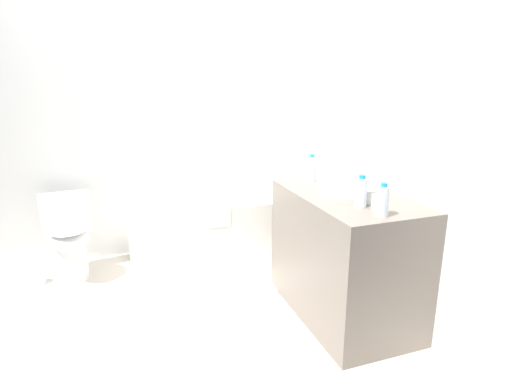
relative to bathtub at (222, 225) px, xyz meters
The scene contains 17 objects.
ground_plane 1.08m from the bathtub, 117.07° to the right, with size 3.66×3.66×0.00m, color beige.
wall_back_tiled 1.10m from the bathtub, 139.60° to the left, with size 3.06×0.10×2.43m, color silver.
wall_right_mirror 1.58m from the bathtub, 45.48° to the right, with size 0.10×2.95×2.43m, color silver.
bathtub is the anchor object (origin of this frame).
toilet 1.30m from the bathtub, behind, with size 0.40×0.52×0.71m.
vanity_counter 1.35m from the bathtub, 66.45° to the right, with size 0.64×1.10×0.88m, color #6B6056.
sink_basin 1.43m from the bathtub, 67.09° to the right, with size 0.31×0.31×0.07m, color white.
sink_faucet 1.50m from the bathtub, 60.00° to the right, with size 0.11×0.15×0.08m.
water_bottle_0 1.70m from the bathtub, 72.64° to the right, with size 0.07×0.07×0.19m.
water_bottle_1 1.16m from the bathtub, 59.88° to the right, with size 0.06×0.06×0.20m.
water_bottle_2 1.87m from the bathtub, 74.24° to the right, with size 0.07×0.07×0.19m.
drinking_glass_0 1.23m from the bathtub, 62.88° to the right, with size 0.07×0.07×0.08m, color white.
drinking_glass_1 1.76m from the bathtub, 71.49° to the right, with size 0.06×0.06×0.09m, color white.
drinking_glass_2 1.67m from the bathtub, 69.27° to the right, with size 0.08×0.08×0.08m, color white.
drinking_glass_3 1.18m from the bathtub, 56.51° to the right, with size 0.07×0.07×0.10m, color white.
bath_mat 0.70m from the bathtub, 74.49° to the right, with size 0.61×0.43×0.01m, color white.
toilet_paper_roll 1.59m from the bathtub, behind, with size 0.11×0.11×0.10m, color white.
Camera 1 is at (-0.47, -2.64, 1.64)m, focal length 29.54 mm.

